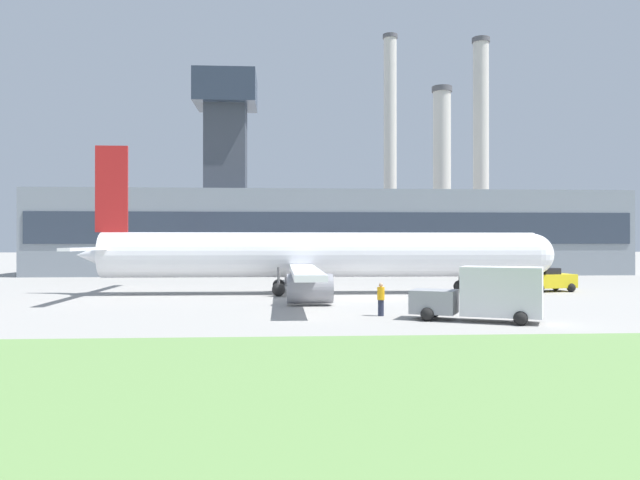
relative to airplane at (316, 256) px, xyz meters
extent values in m
plane|color=#999691|center=(3.70, -4.28, -2.92)|extent=(400.00, 400.00, 0.00)
cube|color=gray|center=(3.70, 30.87, 2.18)|extent=(72.06, 14.30, 10.22)
cube|color=#2D3847|center=(3.70, 23.67, 2.70)|extent=(70.61, 0.16, 3.68)
cube|color=#383D47|center=(-9.58, 30.87, 7.63)|extent=(5.10, 5.10, 21.10)
cube|color=#283342|center=(-9.58, 30.87, 20.22)|extent=(7.65, 7.65, 4.08)
cylinder|color=beige|center=(17.26, 63.99, 17.62)|extent=(2.35, 2.35, 41.09)
cylinder|color=#4C4C51|center=(17.26, 63.99, 38.52)|extent=(2.70, 2.70, 0.70)
cylinder|color=beige|center=(27.01, 64.66, 12.89)|extent=(3.24, 3.24, 31.64)
cylinder|color=#4C4C51|center=(27.01, 64.66, 29.20)|extent=(3.72, 3.72, 0.97)
cylinder|color=beige|center=(35.14, 67.12, 17.92)|extent=(2.93, 2.93, 41.69)
cylinder|color=#4C4C51|center=(35.14, 67.12, 39.21)|extent=(3.37, 3.37, 0.88)
cylinder|color=white|center=(0.50, 0.00, 0.08)|extent=(33.54, 3.46, 3.46)
sphere|color=white|center=(17.26, 0.00, 0.08)|extent=(3.29, 3.29, 3.29)
cone|color=white|center=(-16.27, 0.00, 0.08)|extent=(3.81, 3.29, 3.29)
cube|color=#B21E1E|center=(-15.55, 0.00, 5.11)|extent=(2.42, 0.24, 6.59)
cube|color=white|center=(-15.81, -4.89, 0.60)|extent=(0.77, 9.78, 0.20)
cube|color=white|center=(-15.81, 4.89, 0.60)|extent=(0.77, 9.78, 0.20)
cube|color=white|center=(-1.18, -8.85, -0.78)|extent=(1.71, 16.31, 0.36)
cube|color=white|center=(-1.18, 8.85, -0.78)|extent=(1.71, 16.31, 0.36)
cylinder|color=gray|center=(-0.88, -9.07, -1.87)|extent=(2.89, 1.87, 1.87)
cylinder|color=gray|center=(-0.88, 9.07, -1.87)|extent=(2.89, 1.87, 1.87)
cylinder|color=#59595B|center=(11.39, 0.00, -1.60)|extent=(0.20, 0.20, 1.65)
sphere|color=black|center=(11.39, 0.00, -2.43)|extent=(0.99, 0.99, 0.99)
cylinder|color=#59595B|center=(-2.86, -2.33, -1.60)|extent=(0.20, 0.20, 1.65)
sphere|color=black|center=(-2.86, -2.33, -2.43)|extent=(0.99, 0.99, 0.99)
cylinder|color=#59595B|center=(-2.86, 2.33, -1.60)|extent=(0.20, 0.20, 1.65)
sphere|color=black|center=(-2.86, 2.33, -2.43)|extent=(0.99, 0.99, 0.99)
cube|color=yellow|center=(18.85, 0.73, -2.06)|extent=(4.48, 2.88, 1.09)
cube|color=black|center=(18.85, 0.73, -1.27)|extent=(1.72, 1.71, 0.50)
sphere|color=black|center=(20.47, 0.09, -2.57)|extent=(0.70, 0.70, 0.70)
sphere|color=black|center=(20.06, 1.99, -2.57)|extent=(0.70, 0.70, 0.70)
sphere|color=black|center=(17.64, -0.52, -2.57)|extent=(0.70, 0.70, 0.70)
sphere|color=black|center=(17.23, 1.38, -2.57)|extent=(0.70, 0.70, 0.70)
cube|color=gray|center=(5.21, -16.47, -2.01)|extent=(2.86, 2.70, 1.20)
cube|color=silver|center=(8.26, -17.92, -1.39)|extent=(4.31, 3.39, 2.45)
sphere|color=black|center=(5.46, -15.58, -2.57)|extent=(0.70, 0.70, 0.70)
sphere|color=black|center=(4.67, -17.23, -2.57)|extent=(0.70, 0.70, 0.70)
sphere|color=black|center=(9.53, -17.50, -2.57)|extent=(0.70, 0.70, 0.70)
sphere|color=black|center=(8.75, -19.15, -2.57)|extent=(0.70, 0.70, 0.70)
cylinder|color=#23283D|center=(2.69, -14.88, -2.49)|extent=(0.45, 0.45, 0.87)
cylinder|color=#F2A514|center=(2.69, -14.88, -1.71)|extent=(0.56, 0.56, 0.69)
sphere|color=tan|center=(2.69, -14.88, -1.24)|extent=(0.24, 0.24, 0.24)
camera|label=1|loc=(-2.75, -48.27, 1.08)|focal=35.00mm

